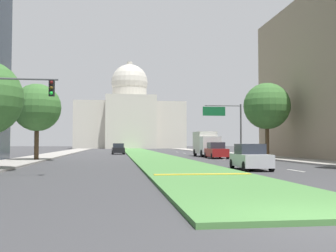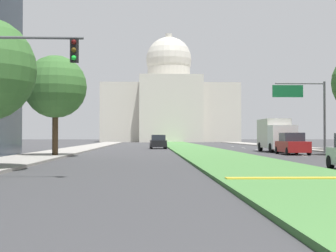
{
  "view_description": "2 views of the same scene",
  "coord_description": "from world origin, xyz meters",
  "px_view_note": "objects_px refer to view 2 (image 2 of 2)",
  "views": [
    {
      "loc": [
        -4.41,
        -7.86,
        1.77
      ],
      "look_at": [
        2.93,
        47.15,
        4.15
      ],
      "focal_mm": 41.81,
      "sensor_mm": 36.0,
      "label": 1
    },
    {
      "loc": [
        -5.04,
        -3.98,
        1.58
      ],
      "look_at": [
        -2.53,
        61.81,
        2.91
      ],
      "focal_mm": 50.8,
      "sensor_mm": 36.0,
      "label": 2
    }
  ],
  "objects_px": {
    "traffic_light_near_left": "(16,73)",
    "sedan_midblock": "(292,144)",
    "capitol_building": "(169,106)",
    "box_truck_delivery": "(276,135)",
    "sedan_distant": "(158,142)",
    "overhead_guide_sign": "(306,102)",
    "street_tree_left_mid": "(55,87)"
  },
  "relations": [
    {
      "from": "capitol_building",
      "to": "sedan_distant",
      "type": "bearing_deg",
      "value": -93.39
    },
    {
      "from": "box_truck_delivery",
      "to": "street_tree_left_mid",
      "type": "bearing_deg",
      "value": -151.6
    },
    {
      "from": "capitol_building",
      "to": "traffic_light_near_left",
      "type": "distance_m",
      "value": 109.11
    },
    {
      "from": "capitol_building",
      "to": "traffic_light_near_left",
      "type": "relative_size",
      "value": 6.59
    },
    {
      "from": "traffic_light_near_left",
      "to": "sedan_distant",
      "type": "bearing_deg",
      "value": 81.89
    },
    {
      "from": "capitol_building",
      "to": "overhead_guide_sign",
      "type": "bearing_deg",
      "value": -83.75
    },
    {
      "from": "capitol_building",
      "to": "overhead_guide_sign",
      "type": "relative_size",
      "value": 5.27
    },
    {
      "from": "sedan_distant",
      "to": "box_truck_delivery",
      "type": "relative_size",
      "value": 0.67
    },
    {
      "from": "overhead_guide_sign",
      "to": "street_tree_left_mid",
      "type": "bearing_deg",
      "value": -160.9
    },
    {
      "from": "street_tree_left_mid",
      "to": "capitol_building",
      "type": "bearing_deg",
      "value": 82.43
    },
    {
      "from": "traffic_light_near_left",
      "to": "overhead_guide_sign",
      "type": "height_order",
      "value": "overhead_guide_sign"
    },
    {
      "from": "capitol_building",
      "to": "traffic_light_near_left",
      "type": "height_order",
      "value": "capitol_building"
    },
    {
      "from": "street_tree_left_mid",
      "to": "sedan_midblock",
      "type": "xyz_separation_m",
      "value": [
        18.83,
        4.05,
        -4.31
      ]
    },
    {
      "from": "capitol_building",
      "to": "box_truck_delivery",
      "type": "height_order",
      "value": "capitol_building"
    },
    {
      "from": "overhead_guide_sign",
      "to": "sedan_midblock",
      "type": "height_order",
      "value": "overhead_guide_sign"
    },
    {
      "from": "capitol_building",
      "to": "box_truck_delivery",
      "type": "relative_size",
      "value": 5.35
    },
    {
      "from": "capitol_building",
      "to": "overhead_guide_sign",
      "type": "distance_m",
      "value": 83.63
    },
    {
      "from": "traffic_light_near_left",
      "to": "box_truck_delivery",
      "type": "relative_size",
      "value": 0.81
    },
    {
      "from": "street_tree_left_mid",
      "to": "box_truck_delivery",
      "type": "height_order",
      "value": "street_tree_left_mid"
    },
    {
      "from": "capitol_building",
      "to": "sedan_midblock",
      "type": "height_order",
      "value": "capitol_building"
    },
    {
      "from": "capitol_building",
      "to": "sedan_distant",
      "type": "relative_size",
      "value": 8.02
    },
    {
      "from": "capitol_building",
      "to": "box_truck_delivery",
      "type": "xyz_separation_m",
      "value": [
        7.13,
        -79.95,
        -7.76
      ]
    },
    {
      "from": "capitol_building",
      "to": "overhead_guide_sign",
      "type": "height_order",
      "value": "capitol_building"
    },
    {
      "from": "overhead_guide_sign",
      "to": "sedan_distant",
      "type": "bearing_deg",
      "value": 132.08
    },
    {
      "from": "street_tree_left_mid",
      "to": "sedan_distant",
      "type": "relative_size",
      "value": 1.75
    },
    {
      "from": "sedan_midblock",
      "to": "sedan_distant",
      "type": "relative_size",
      "value": 1.03
    },
    {
      "from": "traffic_light_near_left",
      "to": "sedan_distant",
      "type": "xyz_separation_m",
      "value": [
        5.71,
        40.09,
        -3.01
      ]
    },
    {
      "from": "traffic_light_near_left",
      "to": "sedan_midblock",
      "type": "distance_m",
      "value": 27.94
    },
    {
      "from": "capitol_building",
      "to": "sedan_midblock",
      "type": "relative_size",
      "value": 7.76
    },
    {
      "from": "overhead_guide_sign",
      "to": "street_tree_left_mid",
      "type": "xyz_separation_m",
      "value": [
        -21.09,
        -7.3,
        0.55
      ]
    },
    {
      "from": "sedan_midblock",
      "to": "capitol_building",
      "type": "bearing_deg",
      "value": 94.53
    },
    {
      "from": "traffic_light_near_left",
      "to": "street_tree_left_mid",
      "type": "relative_size",
      "value": 0.7
    }
  ]
}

